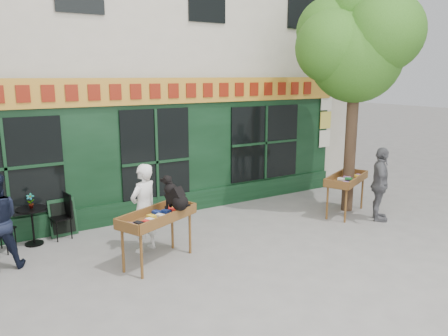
{
  "coord_description": "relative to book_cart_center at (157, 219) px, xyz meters",
  "views": [
    {
      "loc": [
        -3.94,
        -7.12,
        3.36
      ],
      "look_at": [
        0.75,
        0.5,
        1.45
      ],
      "focal_mm": 35.0,
      "sensor_mm": 36.0,
      "label": 1
    }
  ],
  "objects": [
    {
      "name": "potted_plant",
      "position": [
        -1.8,
        2.12,
        0.09
      ],
      "size": [
        0.19,
        0.16,
        0.3
      ],
      "primitive_type": "imported",
      "rotation": [
        0.0,
        0.0,
        -0.36
      ],
      "color": "gray",
      "rests_on": "bistro_table"
    },
    {
      "name": "book_cart_right",
      "position": [
        5.06,
        0.24,
        0.0
      ],
      "size": [
        1.62,
        1.19,
        0.99
      ],
      "rotation": [
        0.0,
        0.0,
        0.43
      ],
      "color": "brown",
      "rests_on": "ground"
    },
    {
      "name": "dog",
      "position": [
        0.35,
        -0.05,
        0.47
      ],
      "size": [
        0.56,
        0.69,
        0.6
      ],
      "primitive_type": null,
      "rotation": [
        0.0,
        0.0,
        0.43
      ],
      "color": "black",
      "rests_on": "book_cart_center"
    },
    {
      "name": "ground",
      "position": [
        1.04,
        0.14,
        -0.82
      ],
      "size": [
        80.0,
        80.0,
        0.0
      ],
      "primitive_type": "plane",
      "color": "slate",
      "rests_on": "ground"
    },
    {
      "name": "man_right",
      "position": [
        5.36,
        -0.51,
        0.05
      ],
      "size": [
        1.02,
        1.02,
        1.74
      ],
      "primitive_type": "imported",
      "rotation": [
        0.0,
        0.0,
        0.78
      ],
      "color": "#5C5C61",
      "rests_on": "ground"
    },
    {
      "name": "chalkboard",
      "position": [
        -1.17,
        2.33,
        -0.42
      ],
      "size": [
        0.57,
        0.23,
        0.79
      ],
      "rotation": [
        0.0,
        0.0,
        0.06
      ],
      "color": "black",
      "rests_on": "ground"
    },
    {
      "name": "book_cart_center",
      "position": [
        0.0,
        0.0,
        0.0
      ],
      "size": [
        1.62,
        1.18,
        0.99
      ],
      "rotation": [
        0.0,
        0.0,
        0.43
      ],
      "color": "brown",
      "rests_on": "ground"
    },
    {
      "name": "bistro_chair_right",
      "position": [
        -1.16,
        2.18,
        -0.26
      ],
      "size": [
        0.42,
        0.41,
        0.95
      ],
      "rotation": [
        0.0,
        0.0,
        -1.41
      ],
      "color": "black",
      "rests_on": "ground"
    },
    {
      "name": "building",
      "position": [
        1.05,
        6.11,
        4.15
      ],
      "size": [
        14.0,
        7.26,
        10.0
      ],
      "color": "beige",
      "rests_on": "ground"
    },
    {
      "name": "bistro_table",
      "position": [
        -1.8,
        2.12,
        -0.28
      ],
      "size": [
        0.6,
        0.6,
        0.76
      ],
      "color": "black",
      "rests_on": "ground"
    },
    {
      "name": "street_tree",
      "position": [
        5.38,
        0.5,
        3.29
      ],
      "size": [
        3.05,
        2.9,
        5.6
      ],
      "color": "#382619",
      "rests_on": "ground"
    },
    {
      "name": "woman",
      "position": [
        0.0,
        0.65,
        0.04
      ],
      "size": [
        0.74,
        0.64,
        1.73
      ],
      "primitive_type": "imported",
      "rotation": [
        0.0,
        0.0,
        3.57
      ],
      "color": "white",
      "rests_on": "ground"
    }
  ]
}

